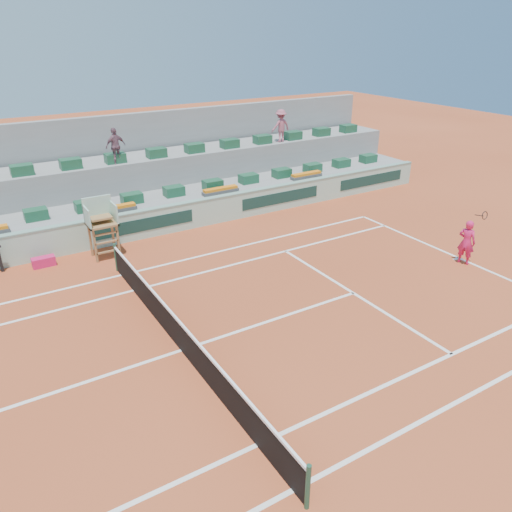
{
  "coord_description": "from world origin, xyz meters",
  "views": [
    {
      "loc": [
        -4.27,
        -11.09,
        8.37
      ],
      "look_at": [
        4.0,
        2.5,
        1.0
      ],
      "focal_mm": 35.0,
      "sensor_mm": 36.0,
      "label": 1
    }
  ],
  "objects": [
    {
      "name": "seat_row_upper",
      "position": [
        0.0,
        11.7,
        2.82
      ],
      "size": [
        32.9,
        0.6,
        0.44
      ],
      "color": "#1A4E31",
      "rests_on": "seating_tier_upper"
    },
    {
      "name": "tennis_net",
      "position": [
        0.0,
        0.0,
        0.53
      ],
      "size": [
        0.1,
        11.97,
        1.1
      ],
      "color": "black",
      "rests_on": "ground"
    },
    {
      "name": "seating_tier_upper",
      "position": [
        0.0,
        12.3,
        1.3
      ],
      "size": [
        36.0,
        2.4,
        2.6
      ],
      "primitive_type": "cube",
      "color": "gray",
      "rests_on": "ground"
    },
    {
      "name": "advertising_hoarding",
      "position": [
        0.02,
        8.5,
        0.63
      ],
      "size": [
        36.0,
        0.34,
        1.26
      ],
      "color": "#A1CBB3",
      "rests_on": "ground"
    },
    {
      "name": "seat_row_lower",
      "position": [
        0.0,
        9.8,
        1.42
      ],
      "size": [
        32.9,
        0.6,
        0.44
      ],
      "color": "#1A4E31",
      "rests_on": "seating_tier_lower"
    },
    {
      "name": "umpire_chair",
      "position": [
        0.0,
        7.5,
        1.54
      ],
      "size": [
        1.1,
        0.9,
        2.4
      ],
      "color": "olive",
      "rests_on": "ground"
    },
    {
      "name": "court_lines",
      "position": [
        0.0,
        0.0,
        0.01
      ],
      "size": [
        23.89,
        11.09,
        0.01
      ],
      "color": "white",
      "rests_on": "ground"
    },
    {
      "name": "spectator_mid",
      "position": [
        2.02,
        11.48,
        3.41
      ],
      "size": [
        1.01,
        0.58,
        1.63
      ],
      "primitive_type": "imported",
      "rotation": [
        0.0,
        0.0,
        3.34
      ],
      "color": "#7A515F",
      "rests_on": "seating_tier_upper"
    },
    {
      "name": "spectator_right",
      "position": [
        11.05,
        11.53,
        3.46
      ],
      "size": [
        1.14,
        0.69,
        1.72
      ],
      "primitive_type": "imported",
      "rotation": [
        0.0,
        0.0,
        3.19
      ],
      "color": "#A55262",
      "rests_on": "seating_tier_upper"
    },
    {
      "name": "stadium_back_wall",
      "position": [
        0.0,
        13.9,
        2.2
      ],
      "size": [
        36.0,
        0.4,
        4.4
      ],
      "primitive_type": "cube",
      "color": "gray",
      "rests_on": "ground"
    },
    {
      "name": "ground",
      "position": [
        0.0,
        0.0,
        0.0
      ],
      "size": [
        90.0,
        90.0,
        0.0
      ],
      "primitive_type": "plane",
      "color": "#9E3E1E",
      "rests_on": "ground"
    },
    {
      "name": "tennis_player",
      "position": [
        11.65,
        -0.37,
        0.89
      ],
      "size": [
        0.6,
        0.93,
        2.28
      ],
      "color": "#D61C59",
      "rests_on": "ground"
    },
    {
      "name": "player_bag",
      "position": [
        -2.28,
        7.77,
        0.19
      ],
      "size": [
        0.84,
        0.37,
        0.37
      ],
      "primitive_type": "cube",
      "color": "#D61C59",
      "rests_on": "ground"
    },
    {
      "name": "flower_planters",
      "position": [
        -1.5,
        9.0,
        1.33
      ],
      "size": [
        26.8,
        0.36,
        0.28
      ],
      "color": "#4A4A4A",
      "rests_on": "seating_tier_lower"
    },
    {
      "name": "seating_tier_lower",
      "position": [
        0.0,
        10.7,
        0.6
      ],
      "size": [
        36.0,
        4.0,
        1.2
      ],
      "primitive_type": "cube",
      "color": "gray",
      "rests_on": "ground"
    }
  ]
}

